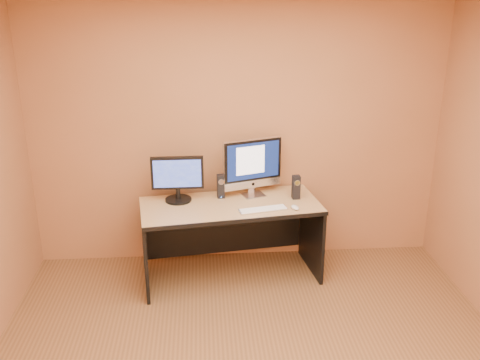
% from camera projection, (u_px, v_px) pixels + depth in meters
% --- Properties ---
extents(walls, '(4.00, 4.00, 2.60)m').
position_uv_depth(walls, '(260.00, 219.00, 3.29)').
color(walls, '#A06540').
rests_on(walls, ground).
extents(desk, '(1.71, 0.93, 0.76)m').
position_uv_depth(desk, '(231.00, 241.00, 5.04)').
color(desk, tan).
rests_on(desk, ground).
extents(imac, '(0.62, 0.39, 0.56)m').
position_uv_depth(imac, '(254.00, 168.00, 5.01)').
color(imac, silver).
rests_on(imac, desk).
extents(second_monitor, '(0.49, 0.25, 0.43)m').
position_uv_depth(second_monitor, '(178.00, 179.00, 4.91)').
color(second_monitor, black).
rests_on(second_monitor, desk).
extents(speaker_left, '(0.07, 0.08, 0.22)m').
position_uv_depth(speaker_left, '(221.00, 186.00, 5.03)').
color(speaker_left, black).
rests_on(speaker_left, desk).
extents(speaker_right, '(0.08, 0.08, 0.22)m').
position_uv_depth(speaker_right, '(296.00, 187.00, 5.00)').
color(speaker_right, black).
rests_on(speaker_right, desk).
extents(keyboard, '(0.45, 0.21, 0.02)m').
position_uv_depth(keyboard, '(263.00, 209.00, 4.77)').
color(keyboard, silver).
rests_on(keyboard, desk).
extents(mouse, '(0.09, 0.12, 0.04)m').
position_uv_depth(mouse, '(295.00, 207.00, 4.79)').
color(mouse, silver).
rests_on(mouse, desk).
extents(cable_a, '(0.14, 0.19, 0.01)m').
position_uv_depth(cable_a, '(256.00, 192.00, 5.18)').
color(cable_a, black).
rests_on(cable_a, desk).
extents(cable_b, '(0.06, 0.18, 0.01)m').
position_uv_depth(cable_b, '(253.00, 192.00, 5.17)').
color(cable_b, black).
rests_on(cable_b, desk).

